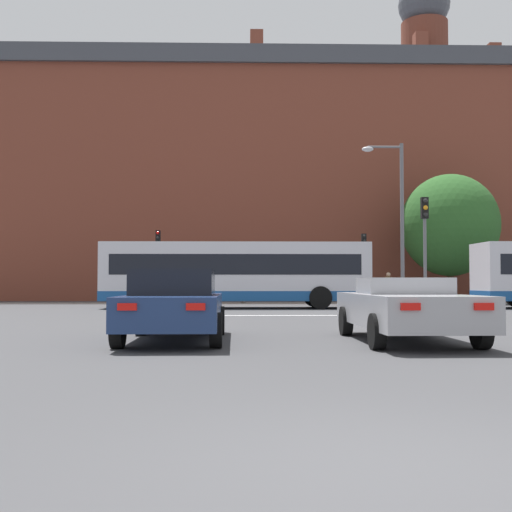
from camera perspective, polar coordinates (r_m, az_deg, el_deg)
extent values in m
plane|color=#3D3D3F|center=(4.28, 13.09, -18.32)|extent=(400.00, 400.00, 0.00)
cube|color=silver|center=(22.74, 1.26, -5.30)|extent=(9.29, 0.30, 0.01)
cube|color=gray|center=(35.69, 0.33, -4.22)|extent=(70.32, 2.50, 0.01)
cube|color=brown|center=(47.04, -0.49, 5.39)|extent=(42.53, 13.46, 15.00)
cube|color=#42444C|center=(48.79, -0.48, 14.84)|extent=(43.38, 14.00, 1.17)
cube|color=brown|center=(54.68, -20.38, 15.12)|extent=(0.90, 0.90, 2.55)
cube|color=brown|center=(51.53, -14.73, 16.15)|extent=(0.90, 0.90, 2.55)
cube|color=brown|center=(52.34, -8.03, 15.80)|extent=(0.90, 0.90, 2.55)
cube|color=brown|center=(47.06, 0.05, 17.89)|extent=(0.90, 0.90, 2.55)
cube|color=brown|center=(51.22, 6.73, 16.20)|extent=(0.90, 0.90, 2.55)
cube|color=brown|center=(48.80, 14.41, 17.21)|extent=(0.90, 0.90, 2.55)
cube|color=brown|center=(52.39, 20.36, 15.90)|extent=(0.90, 0.90, 2.55)
cylinder|color=brown|center=(51.48, 14.75, 17.17)|extent=(3.41, 3.41, 4.27)
sphere|color=#42444C|center=(52.76, 14.71, 20.81)|extent=(3.78, 3.78, 3.78)
cube|color=navy|center=(13.05, -7.26, -4.77)|extent=(1.88, 4.62, 0.61)
cube|color=black|center=(12.99, -7.27, -2.34)|extent=(1.59, 2.09, 0.50)
cylinder|color=black|center=(14.58, -10.19, -5.69)|extent=(0.23, 0.64, 0.64)
cylinder|color=black|center=(14.44, -3.27, -5.76)|extent=(0.23, 0.64, 0.64)
cylinder|color=black|center=(11.77, -12.18, -6.49)|extent=(0.23, 0.64, 0.64)
cylinder|color=black|center=(11.59, -3.59, -6.60)|extent=(0.23, 0.64, 0.64)
cube|color=red|center=(10.81, -11.38, -4.45)|extent=(0.32, 0.05, 0.12)
cube|color=red|center=(10.69, -5.38, -4.51)|extent=(0.32, 0.05, 0.12)
cube|color=#9E9EA3|center=(13.13, 13.15, -4.67)|extent=(2.01, 4.93, 0.63)
cube|color=#9E9EA3|center=(13.24, 12.99, -2.60)|extent=(1.68, 1.50, 0.32)
cylinder|color=black|center=(14.42, 7.99, -5.74)|extent=(0.23, 0.64, 0.64)
cylinder|color=black|center=(14.86, 15.05, -5.58)|extent=(0.23, 0.64, 0.64)
cylinder|color=black|center=(11.45, 10.71, -6.62)|extent=(0.23, 0.64, 0.64)
cylinder|color=black|center=(12.00, 19.39, -6.33)|extent=(0.23, 0.64, 0.64)
cube|color=red|center=(10.59, 13.58, -4.40)|extent=(0.32, 0.06, 0.12)
cube|color=red|center=(10.97, 19.60, -4.26)|extent=(0.32, 0.06, 0.12)
cube|color=silver|center=(29.18, -1.80, -1.41)|extent=(11.96, 2.55, 2.61)
cube|color=#194C8E|center=(29.18, -1.80, -3.53)|extent=(11.98, 2.57, 0.44)
cube|color=black|center=(29.19, -1.80, -0.81)|extent=(11.01, 2.58, 0.90)
cylinder|color=black|center=(30.60, 5.19, -3.60)|extent=(1.00, 0.28, 1.00)
cylinder|color=black|center=(28.17, 5.75, -3.71)|extent=(1.00, 0.28, 1.00)
cylinder|color=black|center=(30.66, -8.74, -3.58)|extent=(1.00, 0.28, 1.00)
cylinder|color=black|center=(28.24, -9.39, -3.68)|extent=(1.00, 0.28, 1.00)
cylinder|color=slate|center=(35.72, 9.58, -1.75)|extent=(0.12, 0.12, 3.05)
cube|color=black|center=(35.79, 9.56, 1.33)|extent=(0.26, 0.20, 0.80)
sphere|color=black|center=(35.68, 9.60, 1.75)|extent=(0.17, 0.17, 0.17)
sphere|color=black|center=(35.66, 9.60, 1.34)|extent=(0.17, 0.17, 0.17)
sphere|color=#1ED14C|center=(35.64, 9.60, 0.93)|extent=(0.17, 0.17, 0.17)
cylinder|color=slate|center=(35.69, -8.72, -1.61)|extent=(0.12, 0.12, 3.23)
cube|color=black|center=(35.77, -8.70, 1.63)|extent=(0.26, 0.20, 0.80)
sphere|color=red|center=(35.66, -8.73, 2.05)|extent=(0.17, 0.17, 0.17)
sphere|color=black|center=(35.65, -8.73, 1.64)|extent=(0.17, 0.17, 0.17)
sphere|color=black|center=(35.63, -8.73, 1.23)|extent=(0.17, 0.17, 0.17)
cylinder|color=slate|center=(24.56, 14.80, -0.89)|extent=(0.12, 0.12, 3.54)
cube|color=black|center=(24.71, 14.75, 4.15)|extent=(0.26, 0.20, 0.80)
sphere|color=black|center=(24.61, 14.83, 4.78)|extent=(0.17, 0.17, 0.17)
sphere|color=orange|center=(24.58, 14.84, 4.18)|extent=(0.17, 0.17, 0.17)
sphere|color=black|center=(24.56, 14.84, 3.59)|extent=(0.17, 0.17, 0.17)
cylinder|color=slate|center=(27.96, 12.87, 2.59)|extent=(0.16, 0.16, 7.10)
cylinder|color=slate|center=(28.29, 11.36, 9.48)|extent=(1.45, 0.10, 0.10)
ellipsoid|color=#B2B2B7|center=(28.12, 9.90, 9.34)|extent=(0.50, 0.36, 0.22)
cylinder|color=brown|center=(35.59, -8.26, -3.52)|extent=(0.13, 0.13, 0.86)
cylinder|color=brown|center=(35.52, -8.51, -3.52)|extent=(0.13, 0.13, 0.86)
cube|color=#B21E23|center=(35.54, -8.38, -2.27)|extent=(0.46, 0.40, 0.68)
sphere|color=tan|center=(35.55, -8.38, -1.51)|extent=(0.26, 0.26, 0.26)
cylinder|color=#333851|center=(36.41, 11.75, -3.49)|extent=(0.13, 0.13, 0.82)
cylinder|color=#333851|center=(36.25, 11.65, -3.50)|extent=(0.13, 0.13, 0.82)
cube|color=olive|center=(36.32, 11.69, -2.34)|extent=(0.41, 0.45, 0.65)
sphere|color=tan|center=(36.33, 11.68, -1.63)|extent=(0.25, 0.25, 0.25)
cylinder|color=brown|center=(35.89, -1.07, -3.61)|extent=(0.13, 0.13, 0.76)
cylinder|color=brown|center=(36.00, -1.28, -3.61)|extent=(0.13, 0.13, 0.76)
cube|color=olive|center=(35.94, -1.18, -2.53)|extent=(0.45, 0.42, 0.60)
sphere|color=tan|center=(35.94, -1.18, -1.87)|extent=(0.23, 0.23, 0.23)
cylinder|color=#4C3823|center=(38.23, 16.89, -2.44)|extent=(0.36, 0.36, 2.08)
ellipsoid|color=#285623|center=(38.37, 16.83, 2.64)|extent=(5.56, 5.56, 5.84)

